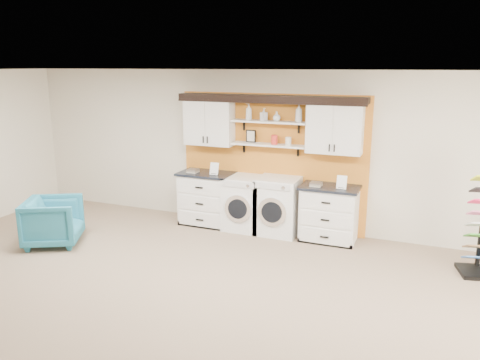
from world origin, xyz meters
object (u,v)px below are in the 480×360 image
at_px(dryer, 278,206).
at_px(armchair, 53,221).
at_px(washer, 245,203).
at_px(base_cabinet_right, 329,213).
at_px(base_cabinet_left, 207,198).

height_order(dryer, armchair, dryer).
bearing_deg(washer, dryer, 0.00).
bearing_deg(base_cabinet_right, armchair, -155.74).
relative_size(base_cabinet_left, dryer, 1.00).
height_order(base_cabinet_right, armchair, base_cabinet_right).
height_order(base_cabinet_left, armchair, base_cabinet_left).
relative_size(washer, armchair, 1.14).
bearing_deg(washer, armchair, -144.72).
bearing_deg(washer, base_cabinet_right, 0.13).
xyz_separation_m(base_cabinet_left, base_cabinet_right, (2.26, 0.00, -0.02)).
bearing_deg(armchair, dryer, -88.38).
relative_size(base_cabinet_left, washer, 1.03).
bearing_deg(base_cabinet_left, base_cabinet_right, 0.00).
height_order(base_cabinet_left, base_cabinet_right, base_cabinet_left).
height_order(washer, armchair, washer).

